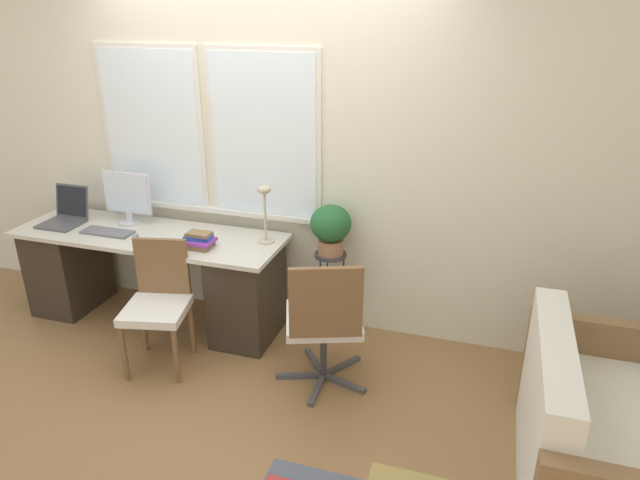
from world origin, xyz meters
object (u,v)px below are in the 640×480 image
Objects in this scene: laptop at (65,215)px; monitor at (127,197)px; plant_stand at (330,266)px; office_chair_swivel at (324,320)px; book_stack at (199,240)px; couch_loveseat at (603,446)px; potted_plant at (331,227)px; mouse at (135,237)px; desk_lamp at (265,203)px; desk_chair_wooden at (158,301)px; keyboard at (107,232)px.

monitor is (0.48, 0.15, 0.15)m from laptop.
office_chair_swivel is at bearing -77.08° from plant_stand.
office_chair_swivel is (1.00, -0.29, -0.29)m from book_stack.
potted_plant is at bearing 58.77° from couch_loveseat.
potted_plant reaches higher than mouse.
desk_lamp reaches higher than desk_chair_wooden.
book_stack is 0.17× the size of couch_loveseat.
couch_loveseat reaches higher than plant_stand.
keyboard is 0.79m from desk_chair_wooden.
monitor is 1.64m from plant_stand.
mouse is 0.51m from book_stack.
monitor is 0.31× the size of couch_loveseat.
couch_loveseat reaches higher than keyboard.
office_chair_swivel is (0.59, -0.52, -0.53)m from desk_lamp.
plant_stand is at bearing 5.27° from laptop.
mouse is 0.19× the size of potted_plant.
laptop is 1.46× the size of book_stack.
couch_loveseat is at bearing -12.65° from keyboard.
monitor is 0.95× the size of desk_lamp.
keyboard is 5.84× the size of mouse.
book_stack is (-0.41, -0.22, -0.24)m from desk_lamp.
couch_loveseat is at bearing -15.82° from book_stack.
mouse is at bearing 123.65° from desk_chair_wooden.
book_stack is 0.50m from desk_chair_wooden.
office_chair_swivel is at bearing -10.77° from mouse.
monitor reaches higher than desk_chair_wooden.
desk_lamp reaches higher than monitor.
desk_lamp reaches higher than plant_stand.
plant_stand is at bearing 58.77° from couch_loveseat.
laptop is 0.34× the size of office_chair_swivel.
laptop is 0.52m from monitor.
plant_stand is at bearing -97.29° from office_chair_swivel.
office_chair_swivel is 0.62m from plant_stand.
desk_lamp is at bearing 9.72° from keyboard.
desk_chair_wooden is 1.13m from office_chair_swivel.
couch_loveseat is at bearing -13.16° from mouse.
potted_plant is at bearing 5.27° from laptop.
potted_plant is (0.00, 0.00, 0.30)m from plant_stand.
laptop is 0.88× the size of potted_plant.
keyboard is at bearing -170.28° from desk_lamp.
desk_chair_wooden is at bearing -110.15° from book_stack.
desk_chair_wooden reaches higher than keyboard.
laptop is at bearing 174.63° from book_stack.
desk_lamp is 0.64m from plant_stand.
potted_plant is at bearing 1.57° from monitor.
desk_chair_wooden reaches higher than couch_loveseat.
monitor is at bearing 160.48° from book_stack.
book_stack reaches higher than keyboard.
monitor is 0.40m from mouse.
laptop is 0.45m from keyboard.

